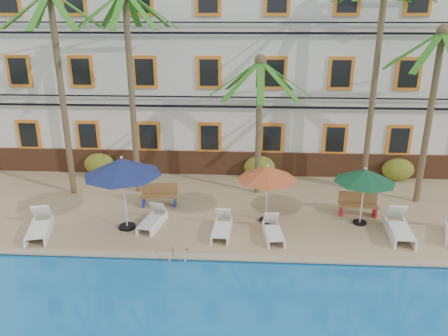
# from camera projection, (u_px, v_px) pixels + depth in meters

# --- Properties ---
(ground) EXTENTS (100.00, 100.00, 0.00)m
(ground) POSITION_uv_depth(u_px,v_px,m) (236.00, 251.00, 15.23)
(ground) COLOR #384C23
(ground) RESTS_ON ground
(pool_deck) EXTENTS (30.00, 12.00, 0.25)m
(pool_deck) POSITION_uv_depth(u_px,v_px,m) (239.00, 192.00, 19.89)
(pool_deck) COLOR tan
(pool_deck) RESTS_ON ground
(pool_coping) EXTENTS (30.00, 0.35, 0.06)m
(pool_coping) POSITION_uv_depth(u_px,v_px,m) (235.00, 258.00, 14.29)
(pool_coping) COLOR tan
(pool_coping) RESTS_ON pool_deck
(hotel_building) EXTENTS (25.40, 6.44, 10.22)m
(hotel_building) POSITION_uv_depth(u_px,v_px,m) (243.00, 63.00, 22.81)
(hotel_building) COLOR silver
(hotel_building) RESTS_ON pool_deck
(palm_a) EXTENTS (4.12, 4.12, 8.67)m
(palm_a) POSITION_uv_depth(u_px,v_px,m) (59.00, 68.00, 17.68)
(palm_a) COLOR brown
(palm_a) RESTS_ON pool_deck
(palm_b) EXTENTS (4.12, 4.12, 8.69)m
(palm_b) POSITION_uv_depth(u_px,v_px,m) (130.00, 67.00, 17.88)
(palm_b) COLOR brown
(palm_b) RESTS_ON pool_deck
(palm_c) EXTENTS (4.12, 4.12, 6.04)m
(palm_c) POSITION_uv_depth(u_px,v_px,m) (259.00, 105.00, 18.25)
(palm_c) COLOR brown
(palm_c) RESTS_ON pool_deck
(palm_d) EXTENTS (4.12, 4.12, 9.67)m
(palm_d) POSITION_uv_depth(u_px,v_px,m) (378.00, 52.00, 17.99)
(palm_d) COLOR brown
(palm_d) RESTS_ON pool_deck
(palm_e) EXTENTS (4.12, 4.12, 7.21)m
(palm_e) POSITION_uv_depth(u_px,v_px,m) (433.00, 92.00, 17.10)
(palm_e) COLOR brown
(palm_e) RESTS_ON pool_deck
(shrub_left) EXTENTS (1.50, 0.90, 1.10)m
(shrub_left) POSITION_uv_depth(u_px,v_px,m) (99.00, 164.00, 21.54)
(shrub_left) COLOR #285A19
(shrub_left) RESTS_ON pool_deck
(shrub_mid) EXTENTS (1.50, 0.90, 1.10)m
(shrub_mid) POSITION_uv_depth(u_px,v_px,m) (259.00, 167.00, 21.12)
(shrub_mid) COLOR #285A19
(shrub_mid) RESTS_ON pool_deck
(shrub_right) EXTENTS (1.50, 0.90, 1.10)m
(shrub_right) POSITION_uv_depth(u_px,v_px,m) (398.00, 170.00, 20.77)
(shrub_right) COLOR #285A19
(shrub_right) RESTS_ON pool_deck
(umbrella_blue) EXTENTS (2.83, 2.83, 2.82)m
(umbrella_blue) POSITION_uv_depth(u_px,v_px,m) (122.00, 167.00, 15.53)
(umbrella_blue) COLOR black
(umbrella_blue) RESTS_ON pool_deck
(umbrella_red) EXTENTS (2.31, 2.31, 2.31)m
(umbrella_red) POSITION_uv_depth(u_px,v_px,m) (267.00, 173.00, 16.21)
(umbrella_red) COLOR black
(umbrella_red) RESTS_ON pool_deck
(umbrella_green) EXTENTS (2.28, 2.28, 2.28)m
(umbrella_green) POSITION_uv_depth(u_px,v_px,m) (365.00, 176.00, 16.03)
(umbrella_green) COLOR black
(umbrella_green) RESTS_ON pool_deck
(lounger_a) EXTENTS (1.20, 2.09, 0.93)m
(lounger_a) POSITION_uv_depth(u_px,v_px,m) (39.00, 227.00, 15.77)
(lounger_a) COLOR white
(lounger_a) RESTS_ON pool_deck
(lounger_b) EXTENTS (0.91, 1.76, 0.79)m
(lounger_b) POSITION_uv_depth(u_px,v_px,m) (153.00, 220.00, 16.40)
(lounger_b) COLOR white
(lounger_b) RESTS_ON pool_deck
(lounger_c) EXTENTS (0.71, 1.77, 0.82)m
(lounger_c) POSITION_uv_depth(u_px,v_px,m) (222.00, 227.00, 15.82)
(lounger_c) COLOR white
(lounger_c) RESTS_ON pool_deck
(lounger_d) EXTENTS (0.76, 1.72, 0.79)m
(lounger_d) POSITION_uv_depth(u_px,v_px,m) (273.00, 231.00, 15.58)
(lounger_d) COLOR white
(lounger_d) RESTS_ON pool_deck
(lounger_e) EXTENTS (0.91, 2.11, 0.97)m
(lounger_e) POSITION_uv_depth(u_px,v_px,m) (399.00, 228.00, 15.67)
(lounger_e) COLOR white
(lounger_e) RESTS_ON pool_deck
(bench_left) EXTENTS (1.54, 0.62, 0.93)m
(bench_left) POSITION_uv_depth(u_px,v_px,m) (159.00, 195.00, 18.12)
(bench_left) COLOR olive
(bench_left) RESTS_ON pool_deck
(bench_right) EXTENTS (1.52, 0.55, 0.93)m
(bench_right) POSITION_uv_depth(u_px,v_px,m) (358.00, 204.00, 17.26)
(bench_right) COLOR olive
(bench_right) RESTS_ON pool_deck
(pool_ladder) EXTENTS (0.54, 0.74, 0.74)m
(pool_ladder) POSITION_uv_depth(u_px,v_px,m) (179.00, 258.00, 14.30)
(pool_ladder) COLOR silver
(pool_ladder) RESTS_ON ground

